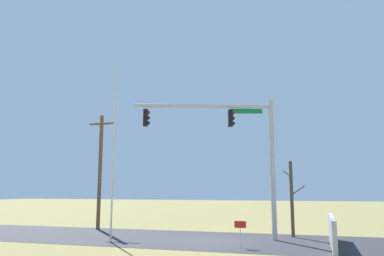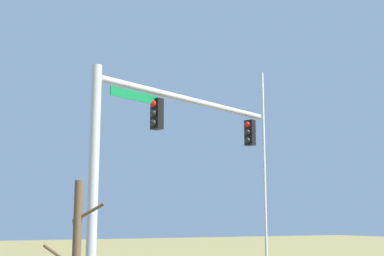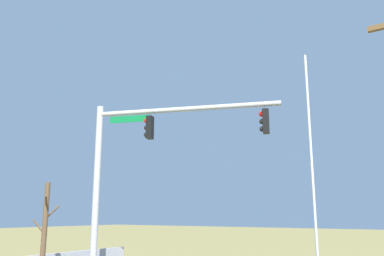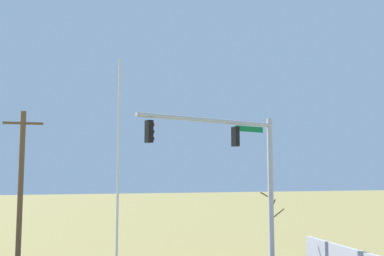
# 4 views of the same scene
# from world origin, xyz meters

# --- Properties ---
(ground_plane) EXTENTS (160.00, 160.00, 0.00)m
(ground_plane) POSITION_xyz_m (0.00, 0.00, 0.00)
(ground_plane) COLOR olive
(road_surface) EXTENTS (28.00, 8.00, 0.01)m
(road_surface) POSITION_xyz_m (-4.00, 0.00, 0.01)
(road_surface) COLOR #2D2D33
(road_surface) RESTS_ON ground_plane
(sidewalk_corner) EXTENTS (6.00, 6.00, 0.01)m
(sidewalk_corner) POSITION_xyz_m (4.30, 0.92, 0.00)
(sidewalk_corner) COLOR #B7B5AD
(sidewalk_corner) RESTS_ON ground_plane
(retaining_fence) EXTENTS (0.20, 6.34, 1.42)m
(retaining_fence) POSITION_xyz_m (6.20, -0.68, 0.71)
(retaining_fence) COLOR #A8A8AD
(retaining_fence) RESTS_ON ground_plane
(signal_mast) EXTENTS (7.43, 2.84, 7.74)m
(signal_mast) POSITION_xyz_m (1.45, 0.26, 5.40)
(signal_mast) COLOR #B2B5BA
(signal_mast) RESTS_ON ground_plane
(flagpole) EXTENTS (0.10, 0.10, 9.47)m
(flagpole) POSITION_xyz_m (-4.74, -2.53, 4.74)
(flagpole) COLOR silver
(flagpole) RESTS_ON ground_plane
(utility_pole) EXTENTS (1.90, 0.26, 7.99)m
(utility_pole) POSITION_xyz_m (-8.98, 3.21, 4.16)
(utility_pole) COLOR brown
(utility_pole) RESTS_ON ground_plane
(bare_tree) EXTENTS (1.27, 1.02, 4.37)m
(bare_tree) POSITION_xyz_m (4.16, 2.68, 2.25)
(bare_tree) COLOR brown
(bare_tree) RESTS_ON ground_plane
(open_sign) EXTENTS (0.56, 0.04, 1.22)m
(open_sign) POSITION_xyz_m (2.03, -2.23, 0.91)
(open_sign) COLOR silver
(open_sign) RESTS_ON ground_plane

